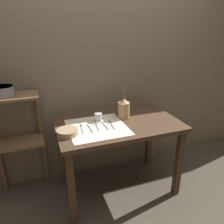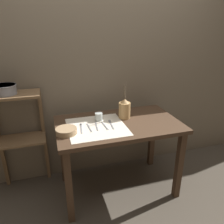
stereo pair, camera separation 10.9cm
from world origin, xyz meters
TOP-DOWN VIEW (x-y plane):
  - ground_plane at (0.00, 0.00)m, footprint 12.00×12.00m
  - stone_wall_back at (0.00, 0.47)m, footprint 7.00×0.06m
  - wooden_table at (0.00, 0.00)m, footprint 1.21×0.72m
  - wooden_shelf_unit at (-0.95, 0.32)m, footprint 0.48×0.28m
  - linen_cloth at (-0.23, -0.03)m, footprint 0.54×0.53m
  - pitcher_with_flowers at (0.10, 0.09)m, footprint 0.12×0.12m
  - wooden_bowl at (-0.51, -0.09)m, footprint 0.19×0.19m
  - glass_tumbler_near at (-0.17, 0.10)m, footprint 0.07×0.07m
  - spoon_outer at (-0.37, 0.01)m, footprint 0.04×0.20m
  - fork_outer at (-0.30, -0.04)m, footprint 0.02×0.19m
  - knife_center at (-0.22, -0.03)m, footprint 0.03×0.19m
  - fork_inner at (-0.15, -0.04)m, footprint 0.02×0.19m
  - spoon_inner at (-0.08, 0.01)m, footprint 0.03×0.20m
  - metal_pot_large at (-1.01, 0.28)m, footprint 0.21×0.21m

SIDE VIEW (x-z plane):
  - ground_plane at x=0.00m, z-range 0.00..0.00m
  - wooden_table at x=0.00m, z-range 0.28..1.07m
  - wooden_shelf_unit at x=-0.95m, z-range 0.20..1.29m
  - linen_cloth at x=-0.23m, z-range 0.79..0.79m
  - fork_outer at x=-0.30m, z-range 0.79..0.80m
  - knife_center at x=-0.22m, z-range 0.79..0.80m
  - fork_inner at x=-0.15m, z-range 0.79..0.80m
  - spoon_outer at x=-0.37m, z-range 0.78..0.81m
  - spoon_inner at x=-0.08m, z-range 0.78..0.81m
  - wooden_bowl at x=-0.51m, z-range 0.79..0.84m
  - glass_tumbler_near at x=-0.17m, z-range 0.79..0.87m
  - pitcher_with_flowers at x=0.10m, z-range 0.70..1.07m
  - metal_pot_large at x=-1.01m, z-range 1.09..1.18m
  - stone_wall_back at x=0.00m, z-range 0.00..2.40m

